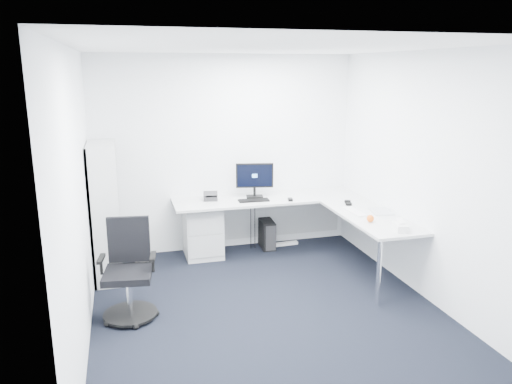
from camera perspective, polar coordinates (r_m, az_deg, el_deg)
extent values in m
plane|color=black|center=(5.43, 1.44, -13.57)|extent=(4.20, 4.20, 0.00)
plane|color=white|center=(4.82, 1.64, 16.24)|extent=(4.20, 4.20, 0.00)
cube|color=white|center=(6.95, -3.49, 4.34)|extent=(3.60, 0.02, 2.70)
cube|color=white|center=(3.09, 12.96, -8.41)|extent=(3.60, 0.02, 2.70)
cube|color=white|center=(4.77, -19.67, -0.94)|extent=(0.02, 4.20, 2.70)
cube|color=white|center=(5.72, 19.06, 1.52)|extent=(0.02, 4.20, 2.70)
cube|color=#B8BABB|center=(6.88, -6.15, -4.16)|extent=(0.49, 0.61, 0.76)
cube|color=black|center=(7.18, 1.23, -4.80)|extent=(0.21, 0.42, 0.40)
cube|color=beige|center=(6.81, -12.92, -6.44)|extent=(0.19, 0.38, 0.35)
cube|color=silver|center=(7.32, 3.35, -5.92)|extent=(0.38, 0.09, 0.04)
cube|color=black|center=(6.67, -0.27, -0.96)|extent=(0.41, 0.16, 0.02)
cube|color=black|center=(6.71, 3.94, -0.86)|extent=(0.08, 0.11, 0.03)
cube|color=silver|center=(6.29, 11.20, -2.20)|extent=(0.14, 0.43, 0.01)
sphere|color=orange|center=(5.91, 12.94, -2.97)|extent=(0.09, 0.09, 0.09)
cube|color=silver|center=(5.70, 16.16, -3.87)|extent=(0.17, 0.24, 0.08)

